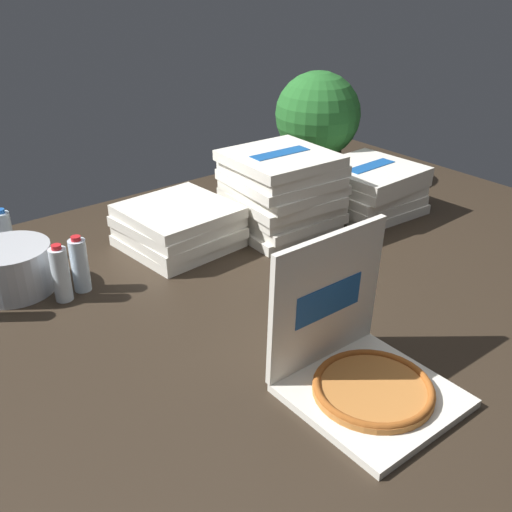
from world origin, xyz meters
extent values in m
cube|color=#2D2319|center=(0.00, 0.00, -0.01)|extent=(3.20, 2.40, 0.02)
cube|color=silver|center=(-0.15, -0.53, 0.01)|extent=(0.39, 0.39, 0.02)
cylinder|color=#B77033|center=(-0.15, -0.53, 0.03)|extent=(0.32, 0.32, 0.02)
torus|color=#9C501E|center=(-0.15, -0.53, 0.04)|extent=(0.32, 0.32, 0.02)
cube|color=silver|center=(-0.15, -0.34, 0.22)|extent=(0.39, 0.03, 0.39)
cube|color=#19519E|center=(-0.15, -0.35, 0.22)|extent=(0.24, 0.01, 0.10)
cube|color=silver|center=(0.36, 0.46, 0.02)|extent=(0.41, 0.41, 0.04)
cube|color=silver|center=(0.38, 0.45, 0.06)|extent=(0.40, 0.40, 0.04)
cube|color=#19519E|center=(0.38, 0.45, 0.08)|extent=(0.26, 0.08, 0.00)
cube|color=silver|center=(0.38, 0.46, 0.10)|extent=(0.42, 0.42, 0.04)
cube|color=silver|center=(0.37, 0.45, 0.15)|extent=(0.43, 0.43, 0.04)
cube|color=#19519E|center=(0.37, 0.45, 0.17)|extent=(0.26, 0.09, 0.00)
cube|color=silver|center=(0.38, 0.45, 0.19)|extent=(0.40, 0.40, 0.04)
cube|color=silver|center=(0.36, 0.45, 0.23)|extent=(0.42, 0.42, 0.04)
cube|color=#19519E|center=(0.36, 0.45, 0.25)|extent=(0.26, 0.09, 0.00)
cube|color=silver|center=(0.38, 0.45, 0.27)|extent=(0.42, 0.42, 0.04)
cube|color=#19519E|center=(0.38, 0.45, 0.29)|extent=(0.26, 0.09, 0.00)
cube|color=silver|center=(0.36, 0.45, 0.31)|extent=(0.41, 0.41, 0.04)
cube|color=#19519E|center=(0.36, 0.45, 0.33)|extent=(0.26, 0.08, 0.00)
cube|color=silver|center=(0.82, 0.36, 0.02)|extent=(0.41, 0.41, 0.04)
cube|color=#19519E|center=(0.82, 0.36, 0.04)|extent=(0.26, 0.08, 0.00)
cube|color=silver|center=(0.80, 0.37, 0.06)|extent=(0.41, 0.41, 0.04)
cube|color=silver|center=(0.80, 0.38, 0.10)|extent=(0.40, 0.40, 0.04)
cube|color=silver|center=(0.81, 0.36, 0.15)|extent=(0.41, 0.41, 0.04)
cube|color=#19519E|center=(0.81, 0.36, 0.17)|extent=(0.26, 0.08, 0.00)
cube|color=silver|center=(0.81, 0.36, 0.19)|extent=(0.41, 0.41, 0.04)
cube|color=#19519E|center=(0.81, 0.36, 0.21)|extent=(0.26, 0.08, 0.00)
cube|color=silver|center=(-0.06, 0.58, 0.02)|extent=(0.43, 0.43, 0.04)
cube|color=silver|center=(-0.06, 0.58, 0.06)|extent=(0.42, 0.42, 0.04)
cube|color=#19519E|center=(-0.06, 0.58, 0.08)|extent=(0.26, 0.09, 0.00)
cube|color=silver|center=(-0.06, 0.58, 0.10)|extent=(0.44, 0.44, 0.04)
cube|color=#19519E|center=(-0.06, 0.58, 0.13)|extent=(0.26, 0.10, 0.00)
cube|color=silver|center=(-0.05, 0.59, 0.15)|extent=(0.42, 0.42, 0.04)
cylinder|color=#B7BABF|center=(-0.69, 0.64, 0.08)|extent=(0.28, 0.28, 0.16)
cylinder|color=white|center=(-0.59, 0.47, 0.10)|extent=(0.06, 0.06, 0.19)
cylinder|color=red|center=(-0.59, 0.47, 0.20)|extent=(0.03, 0.03, 0.02)
cylinder|color=silver|center=(-0.63, 0.89, 0.10)|extent=(0.06, 0.06, 0.19)
cylinder|color=blue|center=(-0.63, 0.89, 0.20)|extent=(0.03, 0.03, 0.02)
cylinder|color=silver|center=(-0.51, 0.49, 0.10)|extent=(0.06, 0.06, 0.19)
cylinder|color=red|center=(-0.51, 0.49, 0.20)|extent=(0.03, 0.03, 0.02)
cylinder|color=#513323|center=(0.90, 0.81, 0.08)|extent=(0.25, 0.25, 0.16)
sphere|color=#246427|center=(0.90, 0.81, 0.34)|extent=(0.42, 0.42, 0.42)
camera|label=1|loc=(-1.16, -1.31, 1.06)|focal=41.88mm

